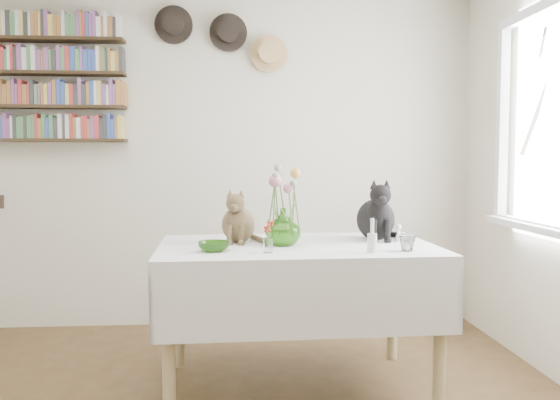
{
  "coord_description": "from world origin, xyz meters",
  "views": [
    {
      "loc": [
        0.19,
        -2.26,
        1.27
      ],
      "look_at": [
        0.43,
        0.83,
        1.05
      ],
      "focal_mm": 38.0,
      "sensor_mm": 36.0,
      "label": 1
    }
  ],
  "objects": [
    {
      "name": "room",
      "position": [
        0.0,
        0.0,
        1.25
      ],
      "size": [
        4.08,
        4.58,
        2.58
      ],
      "color": "brown",
      "rests_on": "ground"
    },
    {
      "name": "dining_table",
      "position": [
        0.53,
        0.93,
        0.6
      ],
      "size": [
        1.52,
        1.0,
        0.8
      ],
      "color": "white",
      "rests_on": "room"
    },
    {
      "name": "tabby_cat",
      "position": [
        0.21,
        1.05,
        0.95
      ],
      "size": [
        0.24,
        0.29,
        0.31
      ],
      "primitive_type": null,
      "rotation": [
        0.0,
        0.0,
        -0.15
      ],
      "color": "brown",
      "rests_on": "dining_table"
    },
    {
      "name": "black_cat",
      "position": [
        1.01,
        1.1,
        0.98
      ],
      "size": [
        0.25,
        0.31,
        0.36
      ],
      "primitive_type": null,
      "rotation": [
        0.0,
        0.0,
        -0.04
      ],
      "color": "black",
      "rests_on": "dining_table"
    },
    {
      "name": "flower_vase",
      "position": [
        0.45,
        0.89,
        0.9
      ],
      "size": [
        0.2,
        0.2,
        0.2
      ],
      "primitive_type": "imported",
      "rotation": [
        0.0,
        0.0,
        0.02
      ],
      "color": "#64B136",
      "rests_on": "dining_table"
    },
    {
      "name": "green_bowl",
      "position": [
        0.08,
        0.72,
        0.82
      ],
      "size": [
        0.19,
        0.19,
        0.05
      ],
      "primitive_type": "imported",
      "rotation": [
        0.0,
        0.0,
        -0.19
      ],
      "color": "#64B136",
      "rests_on": "dining_table"
    },
    {
      "name": "drinking_glass",
      "position": [
        1.06,
        0.65,
        0.84
      ],
      "size": [
        0.09,
        0.09,
        0.08
      ],
      "primitive_type": "imported",
      "rotation": [
        0.0,
        0.0,
        -0.07
      ],
      "color": "white",
      "rests_on": "dining_table"
    },
    {
      "name": "candlestick",
      "position": [
        0.87,
        0.61,
        0.86
      ],
      "size": [
        0.05,
        0.05,
        0.17
      ],
      "color": "white",
      "rests_on": "dining_table"
    },
    {
      "name": "berry_jar",
      "position": [
        0.35,
        0.66,
        0.88
      ],
      "size": [
        0.05,
        0.05,
        0.18
      ],
      "color": "white",
      "rests_on": "dining_table"
    },
    {
      "name": "porcelain_figurine",
      "position": [
        1.11,
        0.99,
        0.84
      ],
      "size": [
        0.05,
        0.05,
        0.1
      ],
      "color": "white",
      "rests_on": "dining_table"
    },
    {
      "name": "flower_bouquet",
      "position": [
        0.45,
        0.9,
        1.14
      ],
      "size": [
        0.17,
        0.13,
        0.39
      ],
      "color": "#4C7233",
      "rests_on": "flower_vase"
    },
    {
      "name": "bookshelf_unit",
      "position": [
        -1.1,
        2.16,
        1.84
      ],
      "size": [
        1.0,
        0.16,
        0.91
      ],
      "color": "#332414",
      "rests_on": "room"
    },
    {
      "name": "wall_hats",
      "position": [
        0.12,
        2.19,
        2.17
      ],
      "size": [
        0.98,
        0.09,
        0.48
      ],
      "color": "black",
      "rests_on": "room"
    }
  ]
}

